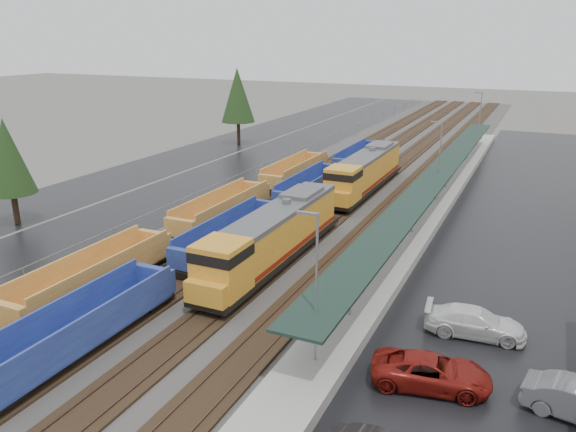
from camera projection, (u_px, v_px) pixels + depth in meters
name	position (u px, v px, depth m)	size (l,w,h in m)	color
ballast_strip	(369.00, 174.00, 65.11)	(20.00, 160.00, 0.08)	#302D2B
trackbed	(369.00, 173.00, 65.07)	(14.60, 160.00, 0.22)	black
west_parking_lot	(255.00, 162.00, 71.10)	(10.00, 160.00, 0.02)	black
west_road	(189.00, 155.00, 75.09)	(9.00, 160.00, 0.02)	black
east_commuter_lot	(545.00, 220.00, 48.90)	(16.00, 100.00, 0.02)	black
station_platform	(436.00, 199.00, 52.47)	(3.00, 80.00, 8.00)	#9E9B93
chainlink_fence	(289.00, 156.00, 67.07)	(0.08, 160.04, 2.02)	gray
tree_west_near	(8.00, 157.00, 46.18)	(3.96, 3.96, 9.00)	#332316
tree_west_far	(238.00, 95.00, 80.75)	(4.84, 4.84, 11.00)	#332316
locomotive_lead	(271.00, 237.00, 38.13)	(2.78, 18.31, 4.15)	black
locomotive_trail	(364.00, 172.00, 56.27)	(2.78, 18.31, 4.15)	black
well_string_yellow	(93.00, 278.00, 34.30)	(2.64, 74.08, 2.34)	#AF7D30
well_string_blue	(171.00, 274.00, 34.88)	(2.64, 89.49, 2.34)	navy
parked_car_east_b	(431.00, 372.00, 25.48)	(5.38, 2.48, 1.49)	maroon
parked_car_east_c	(475.00, 322.00, 29.86)	(5.23, 2.13, 1.52)	white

